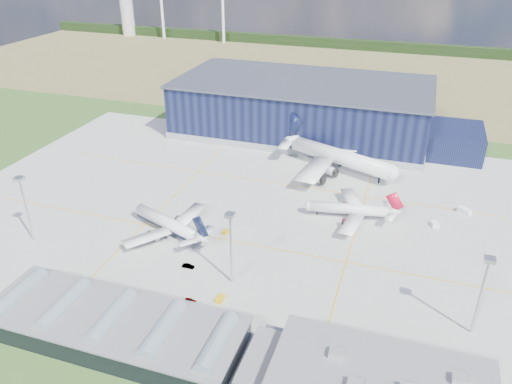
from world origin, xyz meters
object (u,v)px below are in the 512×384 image
object	(u,v)px
light_mast_east	(483,284)
gse_cart_a	(435,224)
gse_van_c	(207,313)
light_mast_center	(231,237)
airliner_navy	(167,217)
car_b	(188,266)
gse_tug_b	(226,232)
car_a	(191,300)
airliner_red	(349,204)
airliner_widebody	(341,149)
light_mast_west	(24,199)
gse_tug_c	(387,168)
gse_van_b	(464,211)
hangar	(308,110)
gse_tug_a	(220,299)

from	to	relation	value
light_mast_east	gse_cart_a	bearing A→B (deg)	100.64
gse_van_c	light_mast_center	bearing A→B (deg)	2.69
airliner_navy	gse_cart_a	world-z (taller)	airliner_navy
light_mast_east	car_b	size ratio (longest dim) A/B	6.12
gse_tug_b	car_a	xyz separation A→B (m)	(3.51, -35.61, -0.03)
light_mast_east	car_b	distance (m)	81.31
airliner_red	airliner_widebody	xyz separation A→B (m)	(-9.86, 38.18, 3.99)
light_mast_west	car_a	distance (m)	65.29
car_b	light_mast_center	bearing A→B (deg)	-99.18
airliner_navy	gse_tug_b	world-z (taller)	airliner_navy
light_mast_center	light_mast_west	bearing A→B (deg)	180.00
gse_tug_c	gse_van_c	distance (m)	113.94
airliner_widebody	gse_van_b	size ratio (longest dim) A/B	12.60
light_mast_east	light_mast_center	bearing A→B (deg)	180.00
airliner_navy	car_b	bearing A→B (deg)	154.53
car_b	gse_van_b	bearing A→B (deg)	-53.92
airliner_red	gse_cart_a	distance (m)	29.97
hangar	car_a	world-z (taller)	hangar
gse_van_b	airliner_red	bearing A→B (deg)	146.66
hangar	gse_tug_c	world-z (taller)	hangar
gse_van_c	car_b	xyz separation A→B (m)	(-13.93, 18.09, -0.51)
airliner_red	gse_tug_c	xyz separation A→B (m)	(9.16, 45.18, -4.91)
hangar	car_a	distance (m)	137.20
gse_cart_a	airliner_widebody	bearing A→B (deg)	121.01
light_mast_center	gse_tug_a	world-z (taller)	light_mast_center
hangar	airliner_navy	world-z (taller)	hangar
light_mast_west	gse_van_c	size ratio (longest dim) A/B	4.88
gse_van_b	gse_cart_a	bearing A→B (deg)	175.22
light_mast_west	light_mast_east	xyz separation A→B (m)	(135.00, 0.00, 0.00)
light_mast_east	gse_van_c	bearing A→B (deg)	-166.37
airliner_widebody	car_b	xyz separation A→B (m)	(-31.23, -82.91, -9.06)
light_mast_east	gse_van_c	xyz separation A→B (m)	(-65.99, -16.00, -14.30)
hangar	airliner_red	size ratio (longest dim) A/B	4.15
light_mast_west	airliner_widebody	size ratio (longest dim) A/B	0.39
gse_tug_a	gse_tug_b	size ratio (longest dim) A/B	1.19
gse_van_b	gse_tug_c	xyz separation A→B (m)	(-30.08, 28.73, -0.29)
airliner_navy	gse_van_b	xyz separation A→B (m)	(95.39, 45.27, -4.89)
hangar	gse_tug_a	distance (m)	134.40
gse_van_c	hangar	bearing A→B (deg)	8.75
airliner_widebody	car_a	xyz separation A→B (m)	(-23.88, -96.95, -9.14)
light_mast_west	gse_cart_a	bearing A→B (deg)	22.06
light_mast_center	gse_van_c	size ratio (longest dim) A/B	4.88
airliner_red	airliner_widebody	world-z (taller)	airliner_widebody
gse_van_b	car_a	world-z (taller)	gse_van_b
gse_tug_b	car_b	bearing A→B (deg)	-89.31
gse_cart_a	car_b	xyz separation A→B (m)	(-70.37, -48.75, -0.11)
airliner_navy	light_mast_center	bearing A→B (deg)	170.12
hangar	gse_tug_a	world-z (taller)	hangar
gse_cart_a	gse_van_b	bearing A→B (deg)	33.43
light_mast_west	gse_van_c	xyz separation A→B (m)	(69.01, -16.00, -14.30)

